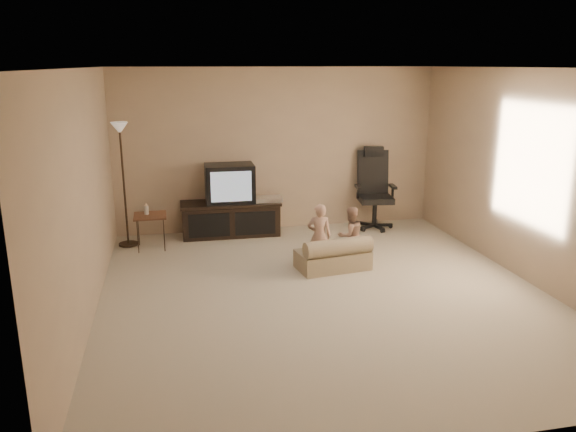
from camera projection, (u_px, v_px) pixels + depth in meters
name	position (u px, v px, depth m)	size (l,w,h in m)	color
floor	(323.00, 293.00, 6.44)	(5.50, 5.50, 0.00)	beige
room_shell	(326.00, 162.00, 6.04)	(5.50, 5.50, 5.50)	white
tv_stand	(231.00, 206.00, 8.52)	(1.53, 0.59, 1.09)	black
office_chair	(374.00, 199.00, 8.92)	(0.66, 0.70, 1.28)	black
side_table	(150.00, 216.00, 7.87)	(0.45, 0.45, 0.67)	brown
floor_lamp	(122.00, 157.00, 7.80)	(0.28, 0.28, 1.77)	#312215
child_sofa	(334.00, 256.00, 7.13)	(0.96, 0.63, 0.44)	#9A8768
toddler_left	(319.00, 236.00, 7.14)	(0.31, 0.22, 0.84)	tan
toddler_right	(350.00, 235.00, 7.32)	(0.37, 0.20, 0.76)	tan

